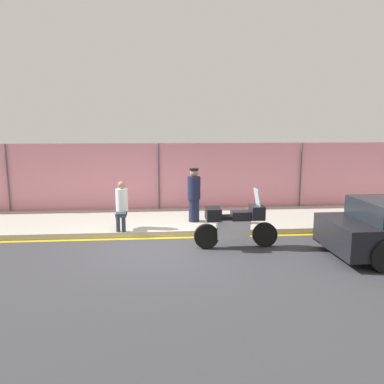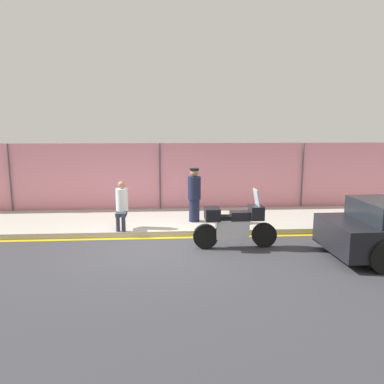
{
  "view_description": "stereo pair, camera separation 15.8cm",
  "coord_description": "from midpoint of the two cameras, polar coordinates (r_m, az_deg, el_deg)",
  "views": [
    {
      "loc": [
        0.08,
        -9.05,
        2.98
      ],
      "look_at": [
        0.95,
        1.49,
        1.16
      ],
      "focal_mm": 35.0,
      "sensor_mm": 36.0,
      "label": 1
    },
    {
      "loc": [
        0.23,
        -9.06,
        2.98
      ],
      "look_at": [
        0.95,
        1.49,
        1.16
      ],
      "focal_mm": 35.0,
      "sensor_mm": 36.0,
      "label": 2
    }
  ],
  "objects": [
    {
      "name": "ground_plane",
      "position": [
        9.54,
        -5.51,
        -8.49
      ],
      "size": [
        120.0,
        120.0,
        0.0
      ],
      "primitive_type": "plane",
      "color": "#38383D"
    },
    {
      "name": "sidewalk",
      "position": [
        11.89,
        -5.38,
        -4.42
      ],
      "size": [
        37.91,
        3.03,
        0.15
      ],
      "color": "#ADA89E",
      "rests_on": "ground_plane"
    },
    {
      "name": "officer_standing",
      "position": [
        11.32,
        -0.09,
        -0.41
      ],
      "size": [
        0.39,
        0.39,
        1.63
      ],
      "color": "#191E38",
      "rests_on": "sidewalk"
    },
    {
      "name": "motorcycle",
      "position": [
        9.43,
        6.12,
        -4.89
      ],
      "size": [
        2.11,
        0.51,
        1.49
      ],
      "rotation": [
        0.0,
        0.0,
        0.01
      ],
      "color": "black",
      "rests_on": "ground_plane"
    },
    {
      "name": "storefront_fence",
      "position": [
        13.25,
        -5.39,
        2.13
      ],
      "size": [
        36.02,
        0.17,
        2.46
      ],
      "color": "pink",
      "rests_on": "ground_plane"
    },
    {
      "name": "curb_paint_stripe",
      "position": [
        10.36,
        -5.46,
        -6.99
      ],
      "size": [
        37.91,
        0.18,
        0.01
      ],
      "color": "gold",
      "rests_on": "ground_plane"
    },
    {
      "name": "person_seated_on_curb",
      "position": [
        10.75,
        -11.09,
        -1.58
      ],
      "size": [
        0.34,
        0.67,
        1.34
      ],
      "color": "#2D3342",
      "rests_on": "sidewalk"
    }
  ]
}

